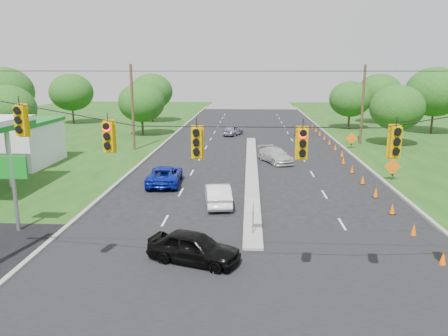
{
  "coord_description": "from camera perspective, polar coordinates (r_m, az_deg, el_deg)",
  "views": [
    {
      "loc": [
        -0.26,
        -15.35,
        8.46
      ],
      "look_at": [
        -1.7,
        9.56,
        2.8
      ],
      "focal_mm": 35.0,
      "sensor_mm": 36.0,
      "label": 1
    }
  ],
  "objects": [
    {
      "name": "ground",
      "position": [
        17.52,
        3.9,
        -16.11
      ],
      "size": [
        160.0,
        160.0,
        0.0
      ],
      "primitive_type": "plane",
      "color": "black",
      "rests_on": "ground"
    },
    {
      "name": "cross_street",
      "position": [
        17.52,
        3.9,
        -16.11
      ],
      "size": [
        160.0,
        14.0,
        0.02
      ],
      "primitive_type": "cube",
      "color": "black",
      "rests_on": "ground"
    },
    {
      "name": "curb_left",
      "position": [
        47.17,
        -8.79,
        2.29
      ],
      "size": [
        0.25,
        110.0,
        0.16
      ],
      "primitive_type": "cube",
      "color": "gray",
      "rests_on": "ground"
    },
    {
      "name": "curb_right",
      "position": [
        47.28,
        15.93,
        1.98
      ],
      "size": [
        0.25,
        110.0,
        0.16
      ],
      "primitive_type": "cube",
      "color": "gray",
      "rests_on": "ground"
    },
    {
      "name": "median",
      "position": [
        37.32,
        3.63,
        -0.35
      ],
      "size": [
        1.0,
        34.0,
        0.18
      ],
      "primitive_type": "cube",
      "color": "gray",
      "rests_on": "ground"
    },
    {
      "name": "median_sign",
      "position": [
        22.46,
        3.83,
        -5.39
      ],
      "size": [
        0.55,
        0.06,
        2.05
      ],
      "color": "gray",
      "rests_on": "ground"
    },
    {
      "name": "signal_span",
      "position": [
        14.77,
        4.03,
        -0.91
      ],
      "size": [
        25.6,
        0.32,
        9.0
      ],
      "color": "#422D1C",
      "rests_on": "ground"
    },
    {
      "name": "utility_pole_far_left",
      "position": [
        47.14,
        -11.86,
        7.69
      ],
      "size": [
        0.28,
        0.28,
        9.0
      ],
      "primitive_type": "cylinder",
      "color": "#422D1C",
      "rests_on": "ground"
    },
    {
      "name": "utility_pole_far_right",
      "position": [
        52.09,
        17.66,
        7.82
      ],
      "size": [
        0.28,
        0.28,
        9.0
      ],
      "primitive_type": "cylinder",
      "color": "#422D1C",
      "rests_on": "ground"
    },
    {
      "name": "cone_0",
      "position": [
        21.82,
        26.69,
        -10.47
      ],
      "size": [
        0.32,
        0.32,
        0.7
      ],
      "primitive_type": "cone",
      "color": "#FF5D02",
      "rests_on": "ground"
    },
    {
      "name": "cone_1",
      "position": [
        24.84,
        23.55,
        -7.39
      ],
      "size": [
        0.32,
        0.32,
        0.7
      ],
      "primitive_type": "cone",
      "color": "#FF5D02",
      "rests_on": "ground"
    },
    {
      "name": "cone_2",
      "position": [
        27.96,
        21.13,
        -4.97
      ],
      "size": [
        0.32,
        0.32,
        0.7
      ],
      "primitive_type": "cone",
      "color": "#FF5D02",
      "rests_on": "ground"
    },
    {
      "name": "cone_3",
      "position": [
        31.17,
        19.22,
        -3.03
      ],
      "size": [
        0.32,
        0.32,
        0.7
      ],
      "primitive_type": "cone",
      "color": "#FF5D02",
      "rests_on": "ground"
    },
    {
      "name": "cone_4",
      "position": [
        34.44,
        17.67,
        -1.46
      ],
      "size": [
        0.32,
        0.32,
        0.7
      ],
      "primitive_type": "cone",
      "color": "#FF5D02",
      "rests_on": "ground"
    },
    {
      "name": "cone_5",
      "position": [
        37.74,
        16.39,
        -0.16
      ],
      "size": [
        0.32,
        0.32,
        0.7
      ],
      "primitive_type": "cone",
      "color": "#FF5D02",
      "rests_on": "ground"
    },
    {
      "name": "cone_6",
      "position": [
        41.08,
        15.32,
        0.93
      ],
      "size": [
        0.32,
        0.32,
        0.7
      ],
      "primitive_type": "cone",
      "color": "#FF5D02",
      "rests_on": "ground"
    },
    {
      "name": "cone_7",
      "position": [
        44.56,
        15.17,
        1.84
      ],
      "size": [
        0.32,
        0.32,
        0.7
      ],
      "primitive_type": "cone",
      "color": "#FF5D02",
      "rests_on": "ground"
    },
    {
      "name": "cone_8",
      "position": [
        47.94,
        14.34,
        2.64
      ],
      "size": [
        0.32,
        0.32,
        0.7
      ],
      "primitive_type": "cone",
      "color": "#FF5D02",
      "rests_on": "ground"
    },
    {
      "name": "cone_9",
      "position": [
        51.33,
        13.61,
        3.33
      ],
      "size": [
        0.32,
        0.32,
        0.7
      ],
      "primitive_type": "cone",
      "color": "#FF5D02",
      "rests_on": "ground"
    },
    {
      "name": "cone_10",
      "position": [
        54.74,
        12.98,
        3.93
      ],
      "size": [
        0.32,
        0.32,
        0.7
      ],
      "primitive_type": "cone",
      "color": "#FF5D02",
      "rests_on": "ground"
    },
    {
      "name": "cone_11",
      "position": [
        58.15,
        12.42,
        4.46
      ],
      "size": [
        0.32,
        0.32,
        0.7
      ],
      "primitive_type": "cone",
      "color": "#FF5D02",
      "rests_on": "ground"
    },
    {
      "name": "cone_12",
      "position": [
        61.58,
        11.92,
        4.93
      ],
      "size": [
        0.32,
        0.32,
        0.7
      ],
      "primitive_type": "cone",
      "color": "#FF5D02",
      "rests_on": "ground"
    },
    {
      "name": "cone_13",
      "position": [
        65.01,
        11.47,
        5.36
      ],
      "size": [
        0.32,
        0.32,
        0.7
      ],
      "primitive_type": "cone",
      "color": "#FF5D02",
      "rests_on": "ground"
    },
    {
      "name": "work_sign_1",
      "position": [
        35.9,
        21.18,
        0.06
      ],
      "size": [
        1.27,
        0.58,
        1.37
      ],
      "color": "black",
      "rests_on": "ground"
    },
    {
      "name": "work_sign_2",
      "position": [
        49.18,
        16.31,
        3.65
      ],
      "size": [
        1.27,
        0.58,
        1.37
      ],
      "color": "black",
      "rests_on": "ground"
    },
    {
      "name": "tree_2",
      "position": [
        52.31,
        -26.38,
        6.94
      ],
      "size": [
        5.88,
        5.88,
        6.86
      ],
      "color": "black",
      "rests_on": "ground"
    },
    {
      "name": "tree_3",
      "position": [
        63.87,
        -26.83,
        8.84
      ],
      "size": [
        7.56,
        7.56,
        8.82
      ],
      "color": "black",
      "rests_on": "ground"
    },
    {
      "name": "tree_4",
      "position": [
        72.92,
        -19.31,
        9.32
      ],
      "size": [
        6.72,
        6.72,
        7.84
      ],
      "color": "black",
      "rests_on": "ground"
    },
    {
      "name": "tree_5",
      "position": [
        57.18,
        -10.71,
        8.42
      ],
      "size": [
        5.88,
        5.88,
        6.86
      ],
      "color": "black",
      "rests_on": "ground"
    },
    {
      "name": "tree_6",
      "position": [
        72.17,
        -9.42,
        9.83
      ],
      "size": [
        6.72,
        6.72,
        7.84
      ],
      "color": "black",
      "rests_on": "ground"
    },
    {
      "name": "tree_9",
      "position": [
        52.12,
        21.67,
        7.35
      ],
      "size": [
        5.88,
        5.88,
        6.86
      ],
      "color": "black",
      "rests_on": "ground"
    },
    {
      "name": "tree_10",
      "position": [
        64.18,
        25.86,
        8.95
      ],
      "size": [
        7.56,
        7.56,
        8.82
      ],
      "color": "black",
      "rests_on": "ground"
    },
    {
      "name": "tree_11",
      "position": [
        73.29,
        19.63,
        9.31
      ],
      "size": [
        6.72,
        6.72,
        7.84
      ],
      "color": "black",
      "rests_on": "ground"
    },
    {
      "name": "tree_12",
      "position": [
        65.06,
        16.16,
        8.65
      ],
      "size": [
        5.88,
        5.88,
        6.86
      ],
      "color": "black",
      "rests_on": "ground"
    },
    {
      "name": "black_sedan",
      "position": [
        19.76,
        -3.95,
        -10.31
      ],
      "size": [
        4.54,
        2.97,
        1.44
      ],
      "primitive_type": "imported",
      "rotation": [
        0.0,
        0.0,
        1.24
      ],
      "color": "black",
      "rests_on": "ground"
    },
    {
      "name": "white_sedan",
      "position": [
        27.73,
        -0.82,
        -3.46
      ],
      "size": [
        2.1,
        4.45,
        1.41
      ],
      "primitive_type": "imported",
      "rotation": [
        0.0,
        0.0,
        3.29
      ],
      "color": "white",
      "rests_on": "ground"
    },
    {
      "name": "blue_pickup",
      "position": [
        32.98,
        -7.74,
        -0.93
      ],
      "size": [
        2.7,
        5.27,
        1.42
      ],
      "primitive_type": "imported",
      "rotation": [
        0.0,
        0.0,
        3.21
      ],
      "color": "#0A1A94",
      "rests_on": "ground"
    },
    {
      "name": "silver_car_far",
      "position": [
        40.72,
        6.73,
        1.67
      ],
      "size": [
        3.6,
        5.02,
        1.35
      ],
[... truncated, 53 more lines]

